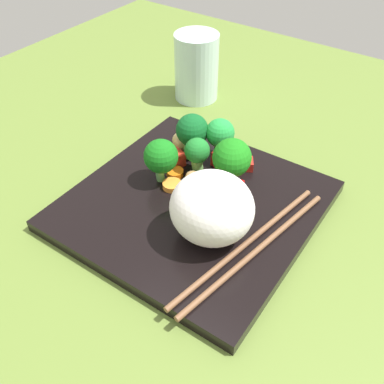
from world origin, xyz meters
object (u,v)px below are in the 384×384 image
(drinking_glass, at_px, (196,67))
(carrot_slice_1, at_px, (172,185))
(rice_mound, at_px, (212,208))
(broccoli_floret_4, at_px, (161,157))
(square_plate, at_px, (193,205))
(chopstick_pair, at_px, (251,247))

(drinking_glass, bearing_deg, carrot_slice_1, -151.94)
(carrot_slice_1, bearing_deg, rice_mound, -115.11)
(carrot_slice_1, bearing_deg, drinking_glass, 28.06)
(broccoli_floret_4, relative_size, carrot_slice_1, 2.52)
(rice_mound, relative_size, drinking_glass, 0.84)
(carrot_slice_1, bearing_deg, broccoli_floret_4, 78.89)
(square_plate, bearing_deg, chopstick_pair, -106.04)
(chopstick_pair, distance_m, drinking_glass, 0.36)
(rice_mound, bearing_deg, chopstick_pair, -81.72)
(square_plate, distance_m, drinking_glass, 0.28)
(rice_mound, relative_size, carrot_slice_1, 3.83)
(rice_mound, distance_m, broccoli_floret_4, 0.11)
(carrot_slice_1, height_order, drinking_glass, drinking_glass)
(chopstick_pair, bearing_deg, broccoli_floret_4, 86.09)
(chopstick_pair, xyz_separation_m, drinking_glass, (0.25, 0.25, 0.04))
(rice_mound, xyz_separation_m, carrot_slice_1, (0.04, 0.08, -0.04))
(square_plate, distance_m, chopstick_pair, 0.10)
(rice_mound, xyz_separation_m, broccoli_floret_4, (0.04, 0.10, -0.00))
(rice_mound, bearing_deg, drinking_glass, 37.61)
(square_plate, height_order, rice_mound, rice_mound)
(carrot_slice_1, relative_size, chopstick_pair, 0.10)
(chopstick_pair, height_order, drinking_glass, drinking_glass)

